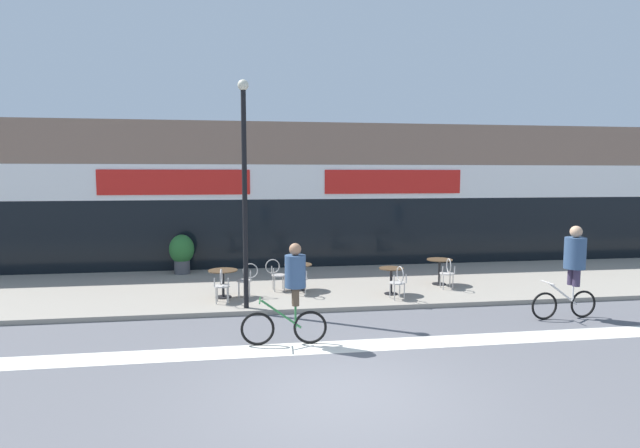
{
  "coord_description": "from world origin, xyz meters",
  "views": [
    {
      "loc": [
        -1.44,
        -7.29,
        3.37
      ],
      "look_at": [
        0.51,
        5.82,
        2.06
      ],
      "focal_mm": 28.0,
      "sensor_mm": 36.0,
      "label": 1
    }
  ],
  "objects_px": {
    "bistro_table_3": "(439,266)",
    "bistro_table_1": "(298,271)",
    "cyclist_1": "(573,263)",
    "planter_pot": "(182,252)",
    "cyclist_0": "(292,287)",
    "bistro_table_2": "(391,275)",
    "cafe_chair_3_near": "(448,271)",
    "cafe_chair_1_near": "(300,276)",
    "cafe_chair_2_near": "(398,280)",
    "bistro_table_0": "(223,278)",
    "lamp_post": "(244,179)",
    "cafe_chair_0_side": "(247,278)",
    "cafe_chair_1_side": "(276,273)",
    "cafe_chair_0_near": "(222,283)"
  },
  "relations": [
    {
      "from": "bistro_table_3",
      "to": "bistro_table_1",
      "type": "bearing_deg",
      "value": -178.82
    },
    {
      "from": "bistro_table_3",
      "to": "cyclist_1",
      "type": "distance_m",
      "value": 3.96
    },
    {
      "from": "planter_pot",
      "to": "cyclist_0",
      "type": "height_order",
      "value": "cyclist_0"
    },
    {
      "from": "bistro_table_2",
      "to": "cyclist_0",
      "type": "bearing_deg",
      "value": -132.34
    },
    {
      "from": "cafe_chair_3_near",
      "to": "cyclist_0",
      "type": "relative_size",
      "value": 0.44
    },
    {
      "from": "cafe_chair_1_near",
      "to": "planter_pot",
      "type": "height_order",
      "value": "planter_pot"
    },
    {
      "from": "bistro_table_2",
      "to": "cafe_chair_2_near",
      "type": "relative_size",
      "value": 0.81
    },
    {
      "from": "bistro_table_0",
      "to": "cafe_chair_1_near",
      "type": "height_order",
      "value": "cafe_chair_1_near"
    },
    {
      "from": "cafe_chair_1_near",
      "to": "bistro_table_1",
      "type": "bearing_deg",
      "value": 6.1
    },
    {
      "from": "cafe_chair_2_near",
      "to": "cyclist_0",
      "type": "relative_size",
      "value": 0.44
    },
    {
      "from": "cafe_chair_1_near",
      "to": "planter_pot",
      "type": "relative_size",
      "value": 0.7
    },
    {
      "from": "cyclist_1",
      "to": "cafe_chair_2_near",
      "type": "bearing_deg",
      "value": -28.49
    },
    {
      "from": "planter_pot",
      "to": "cyclist_0",
      "type": "relative_size",
      "value": 0.64
    },
    {
      "from": "bistro_table_1",
      "to": "lamp_post",
      "type": "height_order",
      "value": "lamp_post"
    },
    {
      "from": "cafe_chair_0_side",
      "to": "cyclist_0",
      "type": "bearing_deg",
      "value": 104.62
    },
    {
      "from": "cafe_chair_1_near",
      "to": "cafe_chair_1_side",
      "type": "relative_size",
      "value": 1.0
    },
    {
      "from": "bistro_table_2",
      "to": "lamp_post",
      "type": "bearing_deg",
      "value": -167.88
    },
    {
      "from": "bistro_table_2",
      "to": "cyclist_0",
      "type": "xyz_separation_m",
      "value": [
        -3.01,
        -3.3,
        0.53
      ]
    },
    {
      "from": "cafe_chair_2_near",
      "to": "cyclist_0",
      "type": "distance_m",
      "value": 4.07
    },
    {
      "from": "cafe_chair_2_near",
      "to": "bistro_table_1",
      "type": "bearing_deg",
      "value": 51.03
    },
    {
      "from": "cafe_chair_1_side",
      "to": "bistro_table_0",
      "type": "bearing_deg",
      "value": -163.63
    },
    {
      "from": "cafe_chair_1_near",
      "to": "cyclist_1",
      "type": "xyz_separation_m",
      "value": [
        6.1,
        -2.71,
        0.68
      ]
    },
    {
      "from": "bistro_table_1",
      "to": "planter_pot",
      "type": "bearing_deg",
      "value": 140.68
    },
    {
      "from": "cafe_chair_3_near",
      "to": "cyclist_1",
      "type": "bearing_deg",
      "value": -140.04
    },
    {
      "from": "cafe_chair_0_near",
      "to": "cafe_chair_3_near",
      "type": "bearing_deg",
      "value": -80.54
    },
    {
      "from": "cafe_chair_1_side",
      "to": "cafe_chair_3_near",
      "type": "xyz_separation_m",
      "value": [
        4.84,
        -0.53,
        0.0
      ]
    },
    {
      "from": "bistro_table_2",
      "to": "lamp_post",
      "type": "height_order",
      "value": "lamp_post"
    },
    {
      "from": "cyclist_0",
      "to": "bistro_table_3",
      "type": "bearing_deg",
      "value": -135.13
    },
    {
      "from": "cafe_chair_1_near",
      "to": "cyclist_1",
      "type": "height_order",
      "value": "cyclist_1"
    },
    {
      "from": "planter_pot",
      "to": "bistro_table_3",
      "type": "bearing_deg",
      "value": -19.93
    },
    {
      "from": "bistro_table_2",
      "to": "cafe_chair_1_side",
      "type": "bearing_deg",
      "value": 164.17
    },
    {
      "from": "cafe_chair_0_side",
      "to": "cyclist_0",
      "type": "height_order",
      "value": "cyclist_0"
    },
    {
      "from": "cafe_chair_1_near",
      "to": "cyclist_1",
      "type": "relative_size",
      "value": 0.41
    },
    {
      "from": "lamp_post",
      "to": "cafe_chair_3_near",
      "type": "bearing_deg",
      "value": 11.78
    },
    {
      "from": "bistro_table_1",
      "to": "cafe_chair_3_near",
      "type": "bearing_deg",
      "value": -7.28
    },
    {
      "from": "cyclist_1",
      "to": "cafe_chair_3_near",
      "type": "bearing_deg",
      "value": -57.84
    },
    {
      "from": "bistro_table_1",
      "to": "cafe_chair_0_side",
      "type": "distance_m",
      "value": 1.55
    },
    {
      "from": "cafe_chair_0_near",
      "to": "cafe_chair_0_side",
      "type": "relative_size",
      "value": 1.0
    },
    {
      "from": "bistro_table_3",
      "to": "cafe_chair_2_near",
      "type": "relative_size",
      "value": 0.84
    },
    {
      "from": "cafe_chair_0_side",
      "to": "cafe_chair_1_side",
      "type": "relative_size",
      "value": 1.0
    },
    {
      "from": "cafe_chair_1_side",
      "to": "bistro_table_1",
      "type": "bearing_deg",
      "value": -4.91
    },
    {
      "from": "bistro_table_3",
      "to": "planter_pot",
      "type": "height_order",
      "value": "planter_pot"
    },
    {
      "from": "cafe_chair_0_near",
      "to": "lamp_post",
      "type": "distance_m",
      "value": 2.74
    },
    {
      "from": "cafe_chair_1_side",
      "to": "cafe_chair_1_near",
      "type": "bearing_deg",
      "value": -50.66
    },
    {
      "from": "bistro_table_3",
      "to": "cyclist_0",
      "type": "bearing_deg",
      "value": -138.2
    },
    {
      "from": "bistro_table_3",
      "to": "lamp_post",
      "type": "relative_size",
      "value": 0.14
    },
    {
      "from": "bistro_table_2",
      "to": "cyclist_1",
      "type": "bearing_deg",
      "value": -34.03
    },
    {
      "from": "bistro_table_0",
      "to": "cafe_chair_1_near",
      "type": "xyz_separation_m",
      "value": [
        2.05,
        -0.04,
        -0.02
      ]
    },
    {
      "from": "bistro_table_0",
      "to": "bistro_table_1",
      "type": "distance_m",
      "value": 2.14
    },
    {
      "from": "cafe_chair_3_near",
      "to": "cyclist_1",
      "type": "distance_m",
      "value": 3.44
    }
  ]
}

